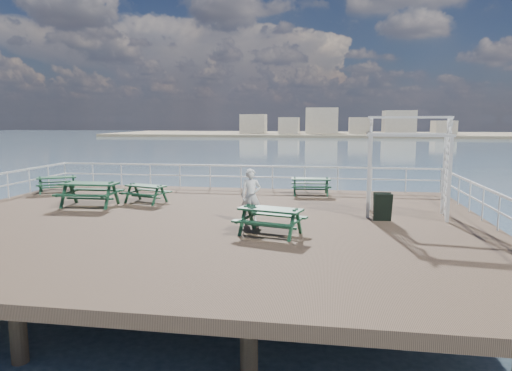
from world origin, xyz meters
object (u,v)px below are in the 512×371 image
at_px(picnic_table_b, 146,190).
at_px(person, 251,196).
at_px(picnic_table_e, 270,215).
at_px(picnic_table_a, 57,181).
at_px(trellis_arbor, 407,172).
at_px(picnic_table_d, 90,189).
at_px(picnic_table_c, 311,183).

relative_size(picnic_table_b, person, 1.11).
bearing_deg(person, picnic_table_b, 139.66).
bearing_deg(picnic_table_e, person, 134.96).
relative_size(picnic_table_a, trellis_arbor, 0.62).
distance_m(picnic_table_a, trellis_arbor, 14.65).
xyz_separation_m(picnic_table_a, picnic_table_e, (10.21, -5.96, 0.04)).
distance_m(trellis_arbor, person, 5.30).
relative_size(picnic_table_d, trellis_arbor, 0.63).
xyz_separation_m(picnic_table_c, person, (-1.63, -5.65, 0.33)).
relative_size(picnic_table_a, picnic_table_d, 0.97).
bearing_deg(trellis_arbor, picnic_table_e, -135.41).
bearing_deg(trellis_arbor, picnic_table_c, 137.70).
xyz_separation_m(trellis_arbor, person, (-4.93, -1.86, -0.62)).
bearing_deg(person, picnic_table_c, 65.09).
distance_m(picnic_table_d, person, 6.60).
height_order(picnic_table_e, person, person).
distance_m(picnic_table_b, picnic_table_c, 6.84).
bearing_deg(picnic_table_b, picnic_table_c, 41.52).
distance_m(picnic_table_c, trellis_arbor, 5.12).
height_order(picnic_table_b, person, person).
bearing_deg(trellis_arbor, picnic_table_b, -179.05).
bearing_deg(picnic_table_c, picnic_table_e, -101.64).
xyz_separation_m(picnic_table_c, trellis_arbor, (3.30, -3.79, 0.95)).
bearing_deg(picnic_table_b, person, -14.50).
relative_size(picnic_table_c, trellis_arbor, 0.53).
bearing_deg(picnic_table_c, person, -110.83).
height_order(picnic_table_b, picnic_table_c, picnic_table_c).
height_order(picnic_table_e, trellis_arbor, trellis_arbor).
distance_m(picnic_table_d, trellis_arbor, 11.31).
bearing_deg(picnic_table_e, picnic_table_b, 157.38).
relative_size(picnic_table_b, picnic_table_c, 1.08).
bearing_deg(picnic_table_e, trellis_arbor, 53.22).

